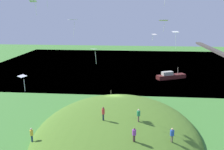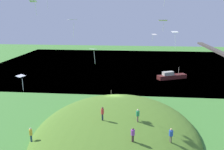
{
  "view_description": "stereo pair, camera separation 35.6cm",
  "coord_description": "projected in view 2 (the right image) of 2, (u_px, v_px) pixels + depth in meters",
  "views": [
    {
      "loc": [
        40.27,
        3.2,
        15.53
      ],
      "look_at": [
        1.1,
        -0.29,
        5.54
      ],
      "focal_mm": 38.94,
      "sensor_mm": 36.0,
      "label": 1
    },
    {
      "loc": [
        40.23,
        3.55,
        15.53
      ],
      "look_at": [
        1.1,
        -0.29,
        5.54
      ],
      "focal_mm": 38.94,
      "sensor_mm": 36.0,
      "label": 2
    }
  ],
  "objects": [
    {
      "name": "bridge_deck_far",
      "position": [
        222.0,
        53.0,
        72.18
      ],
      "size": [
        53.32,
        1.8,
        0.7
      ],
      "primitive_type": "cube",
      "color": "#443E39"
    },
    {
      "name": "kite_11",
      "position": [
        94.0,
        50.0,
        25.52
      ],
      "size": [
        0.87,
        0.9,
        1.65
      ],
      "color": "white"
    },
    {
      "name": "grass_hill",
      "position": [
        116.0,
        133.0,
        32.57
      ],
      "size": [
        28.91,
        21.67,
        4.78
      ],
      "primitive_type": "ellipsoid",
      "color": "#4C7326",
      "rests_on": "ground_plane"
    },
    {
      "name": "kite_4",
      "position": [
        175.0,
        33.0,
        29.14
      ],
      "size": [
        0.69,
        0.87,
        2.12
      ],
      "color": "white"
    },
    {
      "name": "mooring_post",
      "position": [
        111.0,
        93.0,
        47.2
      ],
      "size": [
        0.14,
        0.14,
        1.07
      ],
      "primitive_type": "cylinder",
      "color": "#4F4236",
      "rests_on": "ground_plane"
    },
    {
      "name": "person_on_hilltop",
      "position": [
        171.0,
        134.0,
        26.52
      ],
      "size": [
        0.62,
        0.62,
        1.67
      ],
      "rotation": [
        0.0,
        0.0,
        3.73
      ],
      "color": "brown",
      "rests_on": "grass_hill"
    },
    {
      "name": "ground_plane",
      "position": [
        114.0,
        104.0,
        42.97
      ],
      "size": [
        160.0,
        160.0,
        0.0
      ],
      "primitive_type": "plane",
      "color": "#417E32"
    },
    {
      "name": "person_watching_kites",
      "position": [
        133.0,
        133.0,
        25.94
      ],
      "size": [
        0.59,
        0.59,
        1.61
      ],
      "rotation": [
        0.0,
        0.0,
        5.47
      ],
      "color": "#402A2B",
      "rests_on": "grass_hill"
    },
    {
      "name": "kite_2",
      "position": [
        154.0,
        35.0,
        38.37
      ],
      "size": [
        0.98,
        1.01,
        1.13
      ],
      "color": "white"
    },
    {
      "name": "person_walking_path",
      "position": [
        138.0,
        114.0,
        30.35
      ],
      "size": [
        0.52,
        0.52,
        1.66
      ],
      "rotation": [
        0.0,
        0.0,
        0.25
      ],
      "color": "brown",
      "rests_on": "grass_hill"
    },
    {
      "name": "kite_12",
      "position": [
        33.0,
        2.0,
        34.92
      ],
      "size": [
        0.83,
        1.09,
        2.17
      ],
      "color": "white"
    },
    {
      "name": "kite_7",
      "position": [
        163.0,
        21.0,
        28.32
      ],
      "size": [
        0.73,
        1.03,
        1.36
      ],
      "color": "white"
    },
    {
      "name": "lake_water",
      "position": [
        124.0,
        65.0,
        75.97
      ],
      "size": [
        59.24,
        80.0,
        0.4
      ],
      "primitive_type": "cube",
      "color": "#34456A",
      "rests_on": "ground_plane"
    },
    {
      "name": "person_with_child",
      "position": [
        102.0,
        112.0,
        30.56
      ],
      "size": [
        0.38,
        0.38,
        1.82
      ],
      "rotation": [
        0.0,
        0.0,
        4.67
      ],
      "color": "#273044",
      "rests_on": "grass_hill"
    },
    {
      "name": "kite_14",
      "position": [
        72.0,
        20.0,
        31.43
      ],
      "size": [
        1.37,
        1.43,
        2.3
      ],
      "color": "white"
    },
    {
      "name": "kite_5",
      "position": [
        21.0,
        77.0,
        21.41
      ],
      "size": [
        0.87,
        0.73,
        1.33
      ],
      "color": "white"
    },
    {
      "name": "person_near_shore",
      "position": [
        31.0,
        133.0,
        28.6
      ],
      "size": [
        0.49,
        0.49,
        1.82
      ],
      "rotation": [
        0.0,
        0.0,
        1.16
      ],
      "color": "navy",
      "rests_on": "grass_hill"
    },
    {
      "name": "boat_on_lake",
      "position": [
        171.0,
        76.0,
        59.33
      ],
      "size": [
        4.66,
        7.47,
        2.71
      ],
      "rotation": [
        0.0,
        0.0,
        5.13
      ],
      "color": "#4C1B19",
      "rests_on": "lake_water"
    }
  ]
}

